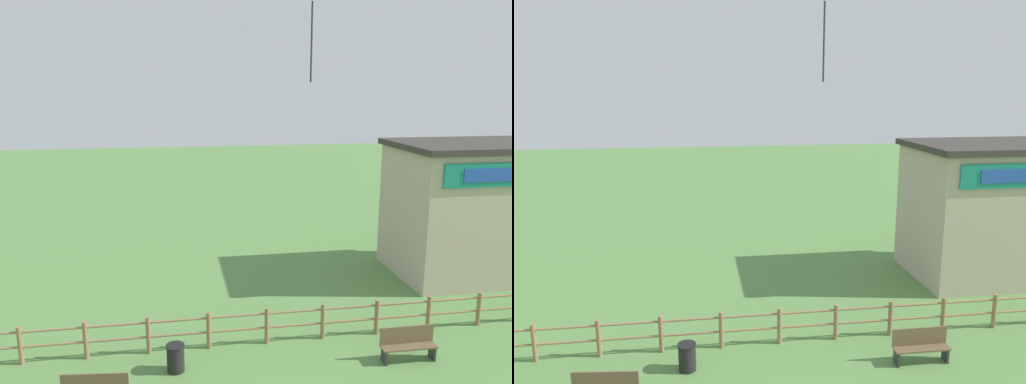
% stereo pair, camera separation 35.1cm
% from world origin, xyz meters
% --- Properties ---
extents(wooden_fence, '(21.51, 0.14, 1.15)m').
position_xyz_m(wooden_fence, '(-0.00, 7.56, 0.65)').
color(wooden_fence, olive).
rests_on(wooden_fence, ground_plane).
extents(seaside_building, '(6.37, 4.66, 5.56)m').
position_xyz_m(seaside_building, '(9.47, 12.12, 2.80)').
color(seaside_building, '#B7A88E').
rests_on(seaside_building, ground_plane).
extents(park_bench_by_building, '(1.63, 0.41, 0.99)m').
position_xyz_m(park_bench_by_building, '(3.84, 5.95, 0.52)').
color(park_bench_by_building, brown).
rests_on(park_bench_by_building, ground_plane).
extents(trash_bin, '(0.52, 0.52, 0.78)m').
position_xyz_m(trash_bin, '(-2.79, 6.47, 0.40)').
color(trash_bin, black).
rests_on(trash_bin, ground_plane).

